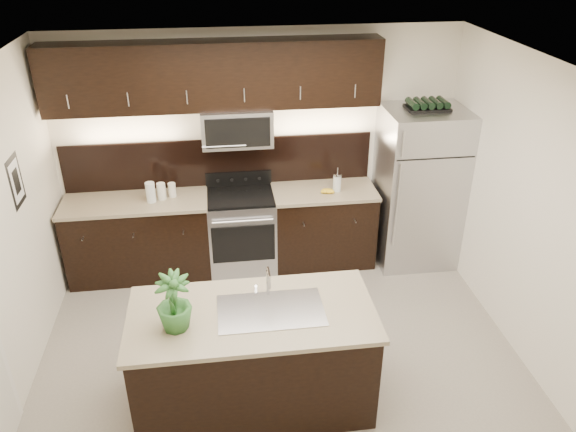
{
  "coord_description": "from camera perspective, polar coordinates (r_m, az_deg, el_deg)",
  "views": [
    {
      "loc": [
        -0.47,
        -4.0,
        3.7
      ],
      "look_at": [
        0.14,
        0.55,
        1.24
      ],
      "focal_mm": 35.0,
      "sensor_mm": 36.0,
      "label": 1
    }
  ],
  "objects": [
    {
      "name": "counter_run",
      "position": [
        6.54,
        -6.51,
        -1.62
      ],
      "size": [
        3.51,
        0.65,
        0.94
      ],
      "color": "black",
      "rests_on": "ground"
    },
    {
      "name": "island",
      "position": [
        4.8,
        -3.51,
        -14.16
      ],
      "size": [
        1.96,
        0.96,
        0.94
      ],
      "color": "black",
      "rests_on": "ground"
    },
    {
      "name": "refrigerator",
      "position": [
        6.67,
        13.04,
        2.87
      ],
      "size": [
        0.9,
        0.81,
        1.86
      ],
      "primitive_type": "cube",
      "color": "#B2B2B7",
      "rests_on": "ground"
    },
    {
      "name": "upper_fixtures",
      "position": [
        6.04,
        -7.17,
        12.99
      ],
      "size": [
        3.49,
        0.4,
        1.66
      ],
      "color": "black",
      "rests_on": "counter_run"
    },
    {
      "name": "bananas",
      "position": [
        6.34,
        3.65,
        2.58
      ],
      "size": [
        0.18,
        0.15,
        0.05
      ],
      "primitive_type": "ellipsoid",
      "rotation": [
        0.0,
        0.0,
        -0.18
      ],
      "color": "gold",
      "rests_on": "counter_run"
    },
    {
      "name": "wine_rack",
      "position": [
        6.33,
        14.0,
        10.92
      ],
      "size": [
        0.46,
        0.28,
        0.11
      ],
      "color": "black",
      "rests_on": "refrigerator"
    },
    {
      "name": "plant",
      "position": [
        4.28,
        -11.56,
        -8.57
      ],
      "size": [
        0.28,
        0.28,
        0.48
      ],
      "primitive_type": "imported",
      "rotation": [
        0.0,
        0.0,
        0.05
      ],
      "color": "#2A6026",
      "rests_on": "island"
    },
    {
      "name": "ground",
      "position": [
        5.47,
        -0.7,
        -14.41
      ],
      "size": [
        4.5,
        4.5,
        0.0
      ],
      "primitive_type": "plane",
      "color": "gray",
      "rests_on": "ground"
    },
    {
      "name": "sink_faucet",
      "position": [
        4.5,
        -1.77,
        -9.36
      ],
      "size": [
        0.84,
        0.5,
        0.28
      ],
      "color": "silver",
      "rests_on": "island"
    },
    {
      "name": "canisters",
      "position": [
        6.3,
        -12.99,
        2.45
      ],
      "size": [
        0.32,
        0.2,
        0.23
      ],
      "rotation": [
        0.0,
        0.0,
        0.43
      ],
      "color": "silver",
      "rests_on": "counter_run"
    },
    {
      "name": "french_press",
      "position": [
        6.37,
        5.01,
        3.41
      ],
      "size": [
        0.1,
        0.1,
        0.28
      ],
      "rotation": [
        0.0,
        0.0,
        -0.05
      ],
      "color": "silver",
      "rests_on": "counter_run"
    },
    {
      "name": "room_walls",
      "position": [
        4.45,
        -2.18,
        1.42
      ],
      "size": [
        4.52,
        4.02,
        2.71
      ],
      "color": "silver",
      "rests_on": "ground"
    }
  ]
}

